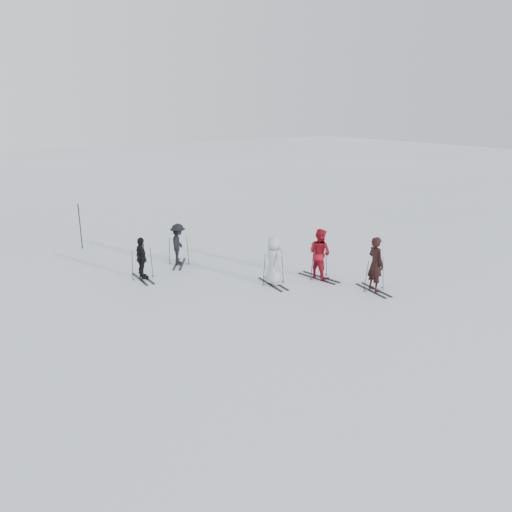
{
  "coord_description": "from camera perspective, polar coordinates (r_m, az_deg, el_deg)",
  "views": [
    {
      "loc": [
        -9.6,
        -12.16,
        5.99
      ],
      "look_at": [
        0.0,
        1.0,
        1.0
      ],
      "focal_mm": 35.0,
      "sensor_mm": 36.0,
      "label": 1
    }
  ],
  "objects": [
    {
      "name": "ground",
      "position": [
        16.61,
        2.04,
        -4.12
      ],
      "size": [
        120.0,
        120.0,
        0.0
      ],
      "primitive_type": "plane",
      "color": "silver",
      "rests_on": "ground"
    },
    {
      "name": "skis_near_dark",
      "position": [
        16.98,
        13.41,
        -2.04
      ],
      "size": [
        1.7,
        1.09,
        1.15
      ],
      "primitive_type": null,
      "rotation": [
        0.0,
        0.0,
        1.4
      ],
      "color": "black",
      "rests_on": "ground"
    },
    {
      "name": "skis_uphill_far",
      "position": [
        19.46,
        -8.84,
        0.66
      ],
      "size": [
        1.77,
        1.59,
        1.15
      ],
      "primitive_type": null,
      "rotation": [
        0.0,
        0.0,
        0.95
      ],
      "color": "black",
      "rests_on": "ground"
    },
    {
      "name": "skier_red",
      "position": [
        17.76,
        7.28,
        0.21
      ],
      "size": [
        0.79,
        0.95,
        1.79
      ],
      "primitive_type": "imported",
      "rotation": [
        0.0,
        0.0,
        1.7
      ],
      "color": "maroon",
      "rests_on": "ground"
    },
    {
      "name": "skis_red",
      "position": [
        17.84,
        7.25,
        -0.61
      ],
      "size": [
        1.82,
        1.13,
        1.25
      ],
      "primitive_type": null,
      "rotation": [
        0.0,
        0.0,
        1.7
      ],
      "color": "black",
      "rests_on": "ground"
    },
    {
      "name": "skier_uphill_left",
      "position": [
        18.04,
        -12.93,
        -0.32
      ],
      "size": [
        0.43,
        0.9,
        1.49
      ],
      "primitive_type": "imported",
      "rotation": [
        0.0,
        0.0,
        1.5
      ],
      "color": "black",
      "rests_on": "ground"
    },
    {
      "name": "piste_marker",
      "position": [
        22.55,
        -19.45,
        3.21
      ],
      "size": [
        0.05,
        0.05,
        1.96
      ],
      "primitive_type": "cylinder",
      "rotation": [
        0.0,
        0.0,
        0.26
      ],
      "color": "black",
      "rests_on": "ground"
    },
    {
      "name": "skier_grey",
      "position": [
        17.03,
        2.01,
        -0.57
      ],
      "size": [
        0.64,
        0.89,
        1.69
      ],
      "primitive_type": "imported",
      "rotation": [
        0.0,
        0.0,
        1.44
      ],
      "color": "#B1B5BC",
      "rests_on": "ground"
    },
    {
      "name": "skier_uphill_far",
      "position": [
        19.4,
        -8.87,
        1.28
      ],
      "size": [
        1.08,
        1.18,
        1.59
      ],
      "primitive_type": "imported",
      "rotation": [
        0.0,
        0.0,
        0.95
      ],
      "color": "black",
      "rests_on": "ground"
    },
    {
      "name": "skis_uphill_left",
      "position": [
        18.09,
        -12.89,
        -0.84
      ],
      "size": [
        1.63,
        0.95,
        1.15
      ],
      "primitive_type": null,
      "rotation": [
        0.0,
        0.0,
        1.5
      ],
      "color": "black",
      "rests_on": "ground"
    },
    {
      "name": "skier_near_dark",
      "position": [
        16.88,
        13.49,
        -0.96
      ],
      "size": [
        0.54,
        0.73,
        1.82
      ],
      "primitive_type": "imported",
      "rotation": [
        0.0,
        0.0,
        1.4
      ],
      "color": "black",
      "rests_on": "ground"
    },
    {
      "name": "skis_grey",
      "position": [
        17.1,
        2.0,
        -1.37
      ],
      "size": [
        1.73,
        1.08,
        1.19
      ],
      "primitive_type": null,
      "rotation": [
        0.0,
        0.0,
        1.44
      ],
      "color": "black",
      "rests_on": "ground"
    }
  ]
}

